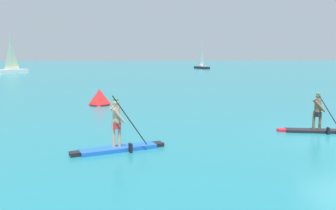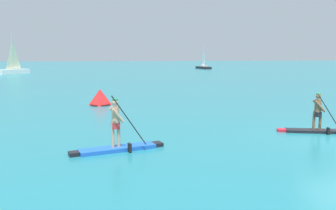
{
  "view_description": "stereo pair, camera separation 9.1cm",
  "coord_description": "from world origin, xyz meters",
  "px_view_note": "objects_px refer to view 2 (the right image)",
  "views": [
    {
      "loc": [
        -9.4,
        -11.78,
        3.17
      ],
      "look_at": [
        -5.9,
        4.38,
        0.86
      ],
      "focal_mm": 37.52,
      "sensor_mm": 36.0,
      "label": 1
    },
    {
      "loc": [
        -9.31,
        -11.8,
        3.17
      ],
      "look_at": [
        -5.9,
        4.38,
        0.86
      ],
      "focal_mm": 37.52,
      "sensor_mm": 36.0,
      "label": 2
    }
  ],
  "objects_px": {
    "paddleboarder_near_left": "(118,140)",
    "paddleboarder_mid_center": "(319,124)",
    "race_marker_buoy": "(100,98)",
    "sailboat_right_horizon": "(203,66)",
    "sailboat_left_horizon": "(14,69)"
  },
  "relations": [
    {
      "from": "sailboat_left_horizon",
      "to": "sailboat_right_horizon",
      "type": "xyz_separation_m",
      "value": [
        41.39,
        17.6,
        -0.11
      ]
    },
    {
      "from": "paddleboarder_near_left",
      "to": "race_marker_buoy",
      "type": "relative_size",
      "value": 2.45
    },
    {
      "from": "race_marker_buoy",
      "to": "sailboat_right_horizon",
      "type": "xyz_separation_m",
      "value": [
        26.87,
        62.47,
        0.29
      ]
    },
    {
      "from": "paddleboarder_near_left",
      "to": "race_marker_buoy",
      "type": "height_order",
      "value": "paddleboarder_near_left"
    },
    {
      "from": "race_marker_buoy",
      "to": "paddleboarder_near_left",
      "type": "bearing_deg",
      "value": -88.16
    },
    {
      "from": "paddleboarder_near_left",
      "to": "sailboat_right_horizon",
      "type": "xyz_separation_m",
      "value": [
        26.5,
        73.95,
        0.4
      ]
    },
    {
      "from": "paddleboarder_near_left",
      "to": "paddleboarder_mid_center",
      "type": "distance_m",
      "value": 8.51
    },
    {
      "from": "paddleboarder_mid_center",
      "to": "paddleboarder_near_left",
      "type": "bearing_deg",
      "value": -153.2
    },
    {
      "from": "sailboat_right_horizon",
      "to": "race_marker_buoy",
      "type": "bearing_deg",
      "value": 150.31
    },
    {
      "from": "race_marker_buoy",
      "to": "sailboat_right_horizon",
      "type": "relative_size",
      "value": 0.2
    },
    {
      "from": "paddleboarder_mid_center",
      "to": "race_marker_buoy",
      "type": "bearing_deg",
      "value": 149.51
    },
    {
      "from": "race_marker_buoy",
      "to": "sailboat_right_horizon",
      "type": "height_order",
      "value": "sailboat_right_horizon"
    },
    {
      "from": "paddleboarder_near_left",
      "to": "sailboat_right_horizon",
      "type": "height_order",
      "value": "sailboat_right_horizon"
    },
    {
      "from": "paddleboarder_near_left",
      "to": "paddleboarder_mid_center",
      "type": "xyz_separation_m",
      "value": [
        8.43,
        1.14,
        -0.01
      ]
    },
    {
      "from": "sailboat_right_horizon",
      "to": "paddleboarder_mid_center",
      "type": "bearing_deg",
      "value": 159.65
    }
  ]
}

